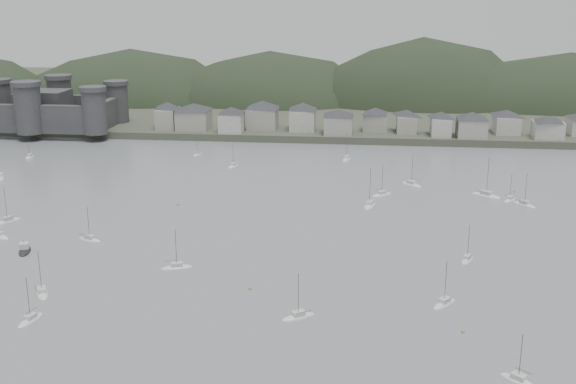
# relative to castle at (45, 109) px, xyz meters

# --- Properties ---
(ground) EXTENTS (900.00, 900.00, 0.00)m
(ground) POSITION_rel_castle_xyz_m (120.00, -179.80, -10.96)
(ground) COLOR slate
(ground) RESTS_ON ground
(far_shore_land) EXTENTS (900.00, 250.00, 3.00)m
(far_shore_land) POSITION_rel_castle_xyz_m (120.00, 115.20, -9.46)
(far_shore_land) COLOR #383D2D
(far_shore_land) RESTS_ON ground
(forested_ridge) EXTENTS (851.55, 103.94, 102.57)m
(forested_ridge) POSITION_rel_castle_xyz_m (124.83, 89.60, -22.25)
(forested_ridge) COLOR black
(forested_ridge) RESTS_ON ground
(castle) EXTENTS (66.00, 43.00, 20.00)m
(castle) POSITION_rel_castle_xyz_m (0.00, 0.00, 0.00)
(castle) COLOR #333336
(castle) RESTS_ON far_shore_land
(waterfront_town) EXTENTS (451.48, 28.46, 12.92)m
(waterfront_town) POSITION_rel_castle_xyz_m (170.59, 3.54, -2.30)
(waterfront_town) COLOR gray
(waterfront_town) RESTS_ON far_shore_land
(sailboat_lead) EXTENTS (4.69, 9.32, 12.19)m
(sailboat_lead) POSITION_rel_castle_xyz_m (143.32, -96.22, -10.79)
(sailboat_lead) COLOR silver
(sailboat_lead) RESTS_ON ground
(moored_fleet) EXTENTS (257.54, 162.88, 13.46)m
(moored_fleet) POSITION_rel_castle_xyz_m (113.14, -119.14, -10.79)
(moored_fleet) COLOR silver
(moored_fleet) RESTS_ON ground
(motor_launch_far) EXTENTS (5.03, 8.13, 3.83)m
(motor_launch_far) POSITION_rel_castle_xyz_m (59.57, -143.94, -10.67)
(motor_launch_far) COLOR black
(motor_launch_far) RESTS_ON ground
(mooring_buoys) EXTENTS (137.94, 100.50, 0.70)m
(mooring_buoys) POSITION_rel_castle_xyz_m (121.25, -132.16, -10.81)
(mooring_buoys) COLOR #AF7D3A
(mooring_buoys) RESTS_ON ground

